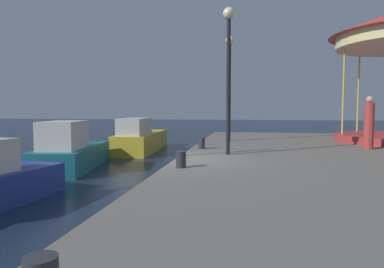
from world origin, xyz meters
name	(u,v)px	position (x,y,z in m)	size (l,w,h in m)	color
ground_plane	(176,186)	(0.00, 0.00, 0.00)	(120.00, 120.00, 0.00)	#162338
motorboat_yellow	(141,139)	(-3.49, 7.58, 0.66)	(1.94, 5.84, 1.76)	gold
motorboat_teal	(70,151)	(-4.43, 2.11, 0.65)	(2.44, 4.67, 1.79)	#19606B
lamp_post_near_edge	(229,55)	(1.41, 1.13, 3.84)	(0.36, 0.36, 4.48)	black
lamp_post_mid_promenade	(230,70)	(1.20, 5.67, 3.90)	(0.36, 0.36, 4.58)	black
bollard_center	(181,159)	(0.44, -1.43, 1.00)	(0.24, 0.24, 0.40)	#2D2D33
bollard_north	(202,143)	(0.40, 2.53, 1.00)	(0.24, 0.24, 0.40)	#2D2D33
person_by_the_water	(369,124)	(6.22, 3.40, 1.68)	(0.34, 0.34, 1.87)	#B23833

